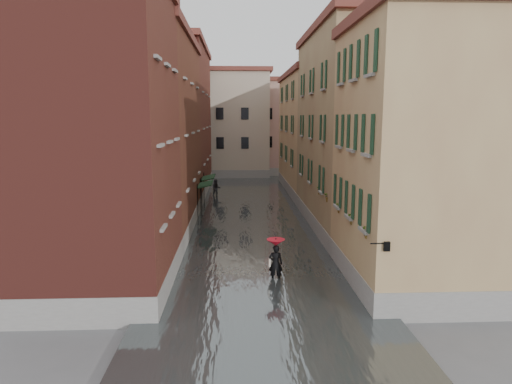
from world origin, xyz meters
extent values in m
plane|color=#5B5C5E|center=(0.00, 0.00, 0.00)|extent=(120.00, 120.00, 0.00)
cube|color=#4F5657|center=(0.00, 13.00, 0.10)|extent=(10.00, 60.00, 0.20)
cube|color=maroon|center=(-7.00, -2.00, 6.50)|extent=(6.00, 8.00, 13.00)
cube|color=#5A301C|center=(-7.00, 9.00, 6.25)|extent=(6.00, 14.00, 12.50)
cube|color=maroon|center=(-7.00, 24.00, 7.00)|extent=(6.00, 16.00, 14.00)
cube|color=#A47A54|center=(7.00, -2.00, 5.75)|extent=(6.00, 8.00, 11.50)
cube|color=#9B8B5E|center=(7.00, 9.00, 6.50)|extent=(6.00, 14.00, 13.00)
cube|color=#A47A54|center=(7.00, 24.00, 5.75)|extent=(6.00, 16.00, 11.50)
cube|color=#AF9B8B|center=(-3.00, 38.00, 6.50)|extent=(12.00, 9.00, 13.00)
cube|color=#A87B76|center=(6.00, 40.00, 6.00)|extent=(10.00, 9.00, 12.00)
cube|color=#15311A|center=(-3.45, 12.77, 2.55)|extent=(1.09, 2.78, 0.31)
cylinder|color=black|center=(-3.95, 11.38, 1.40)|extent=(0.06, 0.06, 2.80)
cylinder|color=black|center=(-3.95, 14.16, 1.40)|extent=(0.06, 0.06, 2.80)
cube|color=#15311A|center=(-3.45, 16.66, 2.55)|extent=(1.09, 2.99, 0.31)
cylinder|color=black|center=(-3.95, 15.17, 1.40)|extent=(0.06, 0.06, 2.80)
cylinder|color=black|center=(-3.95, 18.16, 1.40)|extent=(0.06, 0.06, 2.80)
cylinder|color=black|center=(4.05, -6.00, 3.10)|extent=(0.60, 0.05, 0.05)
cube|color=black|center=(4.35, -6.00, 3.00)|extent=(0.22, 0.22, 0.35)
cube|color=beige|center=(4.35, -6.00, 3.00)|extent=(0.14, 0.14, 0.24)
cube|color=#9D3F33|center=(4.12, -4.60, 3.15)|extent=(0.22, 0.85, 0.18)
imported|color=#265926|center=(4.12, -4.60, 3.57)|extent=(0.59, 0.51, 0.66)
cube|color=#9D3F33|center=(4.12, -2.26, 3.15)|extent=(0.22, 0.85, 0.18)
imported|color=#265926|center=(4.12, -2.26, 3.57)|extent=(0.59, 0.51, 0.66)
cube|color=#9D3F33|center=(4.12, 0.21, 3.15)|extent=(0.22, 0.85, 0.18)
imported|color=#265926|center=(4.12, 0.21, 3.57)|extent=(0.59, 0.51, 0.66)
cube|color=#9D3F33|center=(4.12, 3.16, 3.15)|extent=(0.22, 0.85, 0.18)
imported|color=#265926|center=(4.12, 3.16, 3.57)|extent=(0.59, 0.51, 0.66)
cube|color=#9D3F33|center=(4.12, 5.65, 3.15)|extent=(0.22, 0.85, 0.18)
imported|color=#265926|center=(4.12, 5.65, 3.57)|extent=(0.59, 0.51, 0.66)
imported|color=black|center=(0.71, -1.49, 0.90)|extent=(0.67, 0.46, 1.79)
cube|color=beige|center=(0.43, -1.44, 0.95)|extent=(0.08, 0.30, 0.38)
cylinder|color=black|center=(0.71, -1.49, 1.35)|extent=(0.02, 0.02, 1.00)
cone|color=red|center=(0.71, -1.49, 1.92)|extent=(0.88, 0.88, 0.28)
imported|color=black|center=(-3.00, 21.21, 0.87)|extent=(0.96, 0.81, 1.75)
camera|label=1|loc=(-1.10, -21.80, 7.66)|focal=32.00mm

